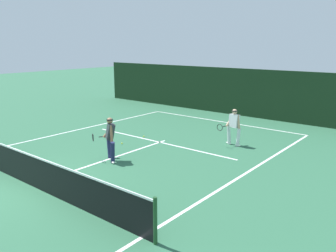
{
  "coord_description": "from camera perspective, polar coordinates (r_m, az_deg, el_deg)",
  "views": [
    {
      "loc": [
        9.42,
        -4.99,
        4.19
      ],
      "look_at": [
        1.0,
        5.4,
        1.0
      ],
      "focal_mm": 37.08,
      "sensor_mm": 36.0,
      "label": 1
    }
  ],
  "objects": [
    {
      "name": "court_line_sideline_right",
      "position": [
        8.09,
        -4.33,
        -17.79
      ],
      "size": [
        0.1,
        22.62,
        0.01
      ],
      "primitive_type": "cube",
      "color": "white",
      "rests_on": "ground_plane"
    },
    {
      "name": "back_fence_windscreen",
      "position": [
        20.96,
        11.99,
        5.44
      ],
      "size": [
        21.89,
        0.12,
        2.78
      ],
      "primitive_type": "cube",
      "color": "black",
      "rests_on": "ground_plane"
    },
    {
      "name": "court_line_baseline_far",
      "position": [
        19.29,
        8.78,
        0.72
      ],
      "size": [
        9.25,
        0.1,
        0.01
      ],
      "primitive_type": "cube",
      "color": "white",
      "rests_on": "ground_plane"
    },
    {
      "name": "ground_plane",
      "position": [
        11.46,
        -21.65,
        -9.04
      ],
      "size": [
        80.0,
        80.0,
        0.0
      ],
      "primitive_type": "plane",
      "color": "#2D6244"
    },
    {
      "name": "player_far",
      "position": [
        14.73,
        10.75,
        0.06
      ],
      "size": [
        0.88,
        0.86,
        1.56
      ],
      "rotation": [
        0.0,
        0.0,
        2.99
      ],
      "color": "silver",
      "rests_on": "ground_plane"
    },
    {
      "name": "player_near",
      "position": [
        12.75,
        -9.5,
        -1.81
      ],
      "size": [
        1.15,
        0.79,
        1.61
      ],
      "rotation": [
        0.0,
        0.0,
        2.59
      ],
      "color": "#1E234C",
      "rests_on": "ground_plane"
    },
    {
      "name": "court_line_centre",
      "position": [
        13.17,
        -9.48,
        -5.31
      ],
      "size": [
        0.1,
        6.4,
        0.01
      ],
      "primitive_type": "cube",
      "color": "white",
      "rests_on": "ground_plane"
    },
    {
      "name": "court_line_service",
      "position": [
        15.11,
        -1.37,
        -2.67
      ],
      "size": [
        7.54,
        0.1,
        0.01
      ],
      "primitive_type": "cube",
      "color": "white",
      "rests_on": "ground_plane"
    },
    {
      "name": "tennis_ball",
      "position": [
        14.96,
        -7.58,
        -2.84
      ],
      "size": [
        0.07,
        0.07,
        0.07
      ],
      "primitive_type": "sphere",
      "color": "#D1E033",
      "rests_on": "ground_plane"
    },
    {
      "name": "tennis_net",
      "position": [
        11.28,
        -21.88,
        -6.58
      ],
      "size": [
        10.15,
        0.09,
        1.08
      ],
      "color": "#1E4723",
      "rests_on": "ground_plane"
    },
    {
      "name": "tennis_ball_extra",
      "position": [
        15.96,
        -4.01,
        -1.72
      ],
      "size": [
        0.07,
        0.07,
        0.07
      ],
      "primitive_type": "sphere",
      "color": "#D1E033",
      "rests_on": "ground_plane"
    }
  ]
}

